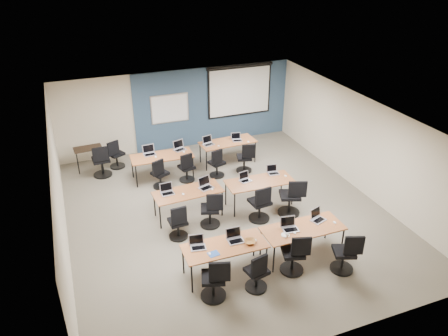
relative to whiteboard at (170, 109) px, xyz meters
name	(u,v)px	position (x,y,z in m)	size (l,w,h in m)	color
floor	(227,212)	(0.30, -4.43, -1.45)	(8.00, 9.00, 0.02)	#6B6354
ceiling	(227,116)	(0.30, -4.43, 1.25)	(8.00, 9.00, 0.02)	white
wall_back	(178,110)	(0.30, 0.07, -0.10)	(8.00, 0.04, 2.70)	beige
wall_front	(326,284)	(0.30, -8.93, -0.10)	(8.00, 0.04, 2.70)	beige
wall_left	(59,197)	(-3.70, -4.43, -0.10)	(0.04, 9.00, 2.70)	beige
wall_right	(360,144)	(4.30, -4.43, -0.10)	(0.04, 9.00, 2.70)	beige
blue_accent_panel	(213,106)	(1.55, 0.04, -0.10)	(5.50, 0.04, 2.70)	#3D5977
whiteboard	(170,109)	(0.00, 0.00, 0.00)	(1.28, 0.03, 0.98)	silver
projector_screen	(240,88)	(2.50, -0.02, 0.44)	(2.40, 0.10, 1.82)	black
training_table_front_left	(225,247)	(-0.60, -6.63, -0.77)	(1.78, 0.74, 0.73)	brown
training_table_front_right	(303,229)	(1.25, -6.65, -0.76)	(1.85, 0.77, 0.73)	#9D6B2B
training_table_mid_left	(188,193)	(-0.68, -4.22, -0.77)	(1.75, 0.73, 0.73)	#A8793C
training_table_mid_right	(260,182)	(1.26, -4.38, -0.76)	(1.81, 0.75, 0.73)	#9C6B40
training_table_back_left	(162,157)	(-0.79, -1.94, -0.76)	(1.83, 0.76, 0.73)	#A46D48
training_table_back_right	(228,143)	(1.40, -1.69, -0.77)	(1.78, 0.74, 0.73)	olive
laptop_0	(197,244)	(-1.15, -6.46, -0.66)	(0.32, 0.27, 0.24)	silver
mouse_0	(210,254)	(-0.99, -6.78, -0.71)	(0.05, 0.09, 0.03)	white
task_chair_0	(215,282)	(-1.05, -7.26, -1.04)	(0.53, 0.52, 1.00)	black
laptop_1	(235,238)	(-0.33, -6.53, -0.66)	(0.34, 0.29, 0.26)	#B7B7B7
mouse_1	(255,240)	(0.06, -6.70, -0.71)	(0.06, 0.10, 0.04)	white
task_chair_1	(257,275)	(-0.18, -7.34, -1.06)	(0.46, 0.46, 0.95)	black
laptop_2	(289,226)	(0.95, -6.58, -0.66)	(0.35, 0.29, 0.26)	#A8A8AA
mouse_2	(295,233)	(0.97, -6.77, -0.71)	(0.06, 0.10, 0.03)	white
task_chair_2	(295,257)	(0.80, -7.13, -1.04)	(0.52, 0.52, 1.00)	black
laptop_3	(317,217)	(1.72, -6.48, -0.66)	(0.33, 0.28, 0.25)	silver
mouse_3	(335,222)	(2.01, -6.74, -0.71)	(0.06, 0.10, 0.04)	white
task_chair_3	(346,256)	(1.84, -7.49, -1.04)	(0.53, 0.51, 0.99)	black
laptop_4	(167,191)	(-1.19, -4.10, -0.66)	(0.33, 0.28, 0.25)	#A1A0A8
mouse_4	(183,194)	(-0.83, -4.32, -0.71)	(0.06, 0.10, 0.04)	white
task_chair_4	(178,225)	(-1.19, -5.07, -1.06)	(0.46, 0.46, 0.95)	black
laptop_5	(205,185)	(-0.19, -4.17, -0.65)	(0.35, 0.30, 0.27)	#B2B2B2
mouse_5	(212,189)	(-0.07, -4.35, -0.71)	(0.06, 0.09, 0.03)	white
task_chair_5	(211,212)	(-0.28, -4.86, -1.04)	(0.52, 0.51, 0.99)	black
laptop_6	(245,179)	(0.90, -4.21, -0.66)	(0.30, 0.25, 0.23)	silver
mouse_6	(249,180)	(1.01, -4.27, -0.71)	(0.06, 0.10, 0.04)	white
task_chair_6	(260,206)	(0.96, -5.07, -1.03)	(0.55, 0.55, 1.02)	black
laptop_7	(273,171)	(1.78, -4.10, -0.66)	(0.30, 0.25, 0.23)	#AAAAB7
mouse_7	(286,176)	(2.03, -4.39, -0.71)	(0.06, 0.10, 0.03)	white
task_chair_7	(291,200)	(1.83, -5.10, -1.01)	(0.60, 0.58, 1.05)	black
laptop_8	(149,152)	(-1.12, -1.70, -0.65)	(0.36, 0.30, 0.27)	#A0A0A9
mouse_8	(156,157)	(-0.99, -1.97, -0.71)	(0.06, 0.10, 0.04)	white
task_chair_8	(160,176)	(-1.02, -2.53, -1.06)	(0.50, 0.46, 0.95)	black
laptop_9	(179,147)	(-0.19, -1.70, -0.65)	(0.36, 0.30, 0.27)	#BDBDBD
mouse_9	(184,152)	(-0.12, -1.94, -0.71)	(0.06, 0.10, 0.04)	white
task_chair_9	(187,170)	(-0.19, -2.43, -1.06)	(0.46, 0.46, 0.95)	black
laptop_10	(208,142)	(0.76, -1.65, -0.66)	(0.34, 0.29, 0.26)	#9F9EAB
mouse_10	(219,146)	(1.01, -1.90, -0.71)	(0.05, 0.09, 0.03)	white
task_chair_10	(217,165)	(0.74, -2.48, -1.06)	(0.47, 0.46, 0.95)	black
laptop_11	(237,139)	(1.71, -1.69, -0.66)	(0.31, 0.26, 0.23)	silver
mouse_11	(248,142)	(2.00, -1.95, -0.71)	(0.06, 0.10, 0.03)	white
task_chair_11	(245,160)	(1.67, -2.48, -1.05)	(0.49, 0.49, 0.97)	black
blue_mousepad	(214,254)	(-0.91, -6.80, -0.72)	(0.22, 0.19, 0.01)	#2850A5
snack_bowl	(250,242)	(-0.08, -6.73, -0.69)	(0.27, 0.27, 0.07)	olive
snack_plate	(285,235)	(0.75, -6.76, -0.71)	(0.19, 0.19, 0.01)	white
coffee_cup	(287,236)	(0.76, -6.83, -0.68)	(0.06, 0.06, 0.05)	silver
utility_table	(88,151)	(-2.80, -0.62, -0.81)	(0.84, 0.46, 0.75)	black
spare_chair_a	(116,156)	(-2.01, -0.79, -1.06)	(0.51, 0.48, 0.96)	black
spare_chair_b	(102,163)	(-2.49, -1.20, -1.02)	(0.56, 0.56, 1.04)	black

